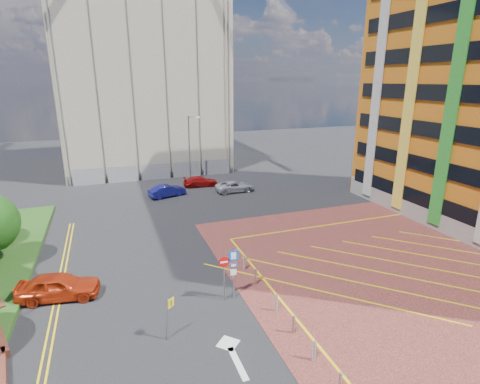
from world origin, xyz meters
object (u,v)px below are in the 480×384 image
sign_cluster (230,269)px  warning_sign (169,314)px  car_blue_back (167,191)px  car_silver_back (235,186)px  car_red_left (59,286)px  car_red_back (201,181)px  lamp_back (190,146)px

sign_cluster → warning_sign: size_ratio=1.42×
car_blue_back → car_silver_back: (7.51, -0.70, -0.05)m
car_red_left → car_red_back: bearing=-24.2°
sign_cluster → car_red_back: sign_cluster is taller
lamp_back → car_red_left: size_ratio=1.77×
sign_cluster → car_silver_back: (7.33, 20.47, -1.35)m
car_red_left → car_silver_back: car_red_left is taller
warning_sign → lamp_back: bearing=75.4°
car_blue_back → warning_sign: bearing=154.0°
lamp_back → car_blue_back: lamp_back is taller
sign_cluster → warning_sign: 4.53m
car_blue_back → car_silver_back: size_ratio=0.91×
car_blue_back → car_red_back: 5.25m
car_red_left → car_blue_back: size_ratio=1.13×
lamp_back → sign_cluster: bearing=-98.0°
lamp_back → car_blue_back: size_ratio=2.01×
car_red_left → warning_sign: bearing=-127.6°
car_red_left → car_silver_back: (16.62, 16.99, -0.16)m
lamp_back → car_silver_back: size_ratio=1.83×
warning_sign → car_blue_back: size_ratio=0.56×
car_red_left → car_red_back: size_ratio=1.12×
lamp_back → car_red_back: lamp_back is taller
sign_cluster → car_silver_back: bearing=70.3°
car_red_back → car_silver_back: car_silver_back is taller
lamp_back → sign_cluster: lamp_back is taller
car_blue_back → car_red_back: size_ratio=0.98×
lamp_back → car_silver_back: bearing=-61.6°
warning_sign → car_blue_back: 23.76m
car_blue_back → car_silver_back: 7.54m
car_blue_back → car_silver_back: bearing=-112.3°
car_red_left → car_silver_back: bearing=-35.2°
car_red_left → car_red_back: (13.54, 20.51, -0.18)m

